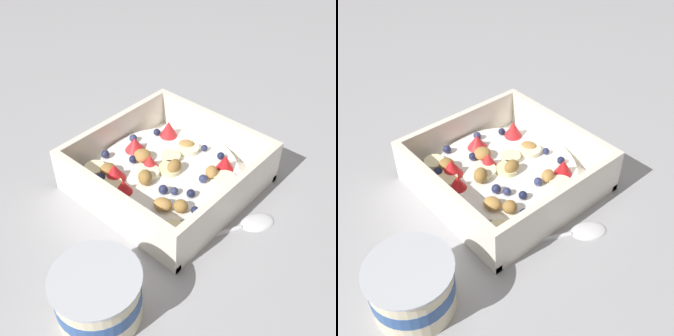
{
  "view_description": "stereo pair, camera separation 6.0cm",
  "coord_description": "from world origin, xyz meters",
  "views": [
    {
      "loc": [
        -0.32,
        0.33,
        0.42
      ],
      "look_at": [
        -0.01,
        -0.02,
        0.03
      ],
      "focal_mm": 45.41,
      "sensor_mm": 36.0,
      "label": 1
    },
    {
      "loc": [
        -0.36,
        0.29,
        0.42
      ],
      "look_at": [
        -0.01,
        -0.02,
        0.03
      ],
      "focal_mm": 45.41,
      "sensor_mm": 36.0,
      "label": 2
    }
  ],
  "objects": [
    {
      "name": "fruit_bowl",
      "position": [
        -0.01,
        -0.01,
        0.02
      ],
      "size": [
        0.23,
        0.23,
        0.07
      ],
      "color": "white",
      "rests_on": "ground"
    },
    {
      "name": "spoon",
      "position": [
        -0.14,
        -0.01,
        0.0
      ],
      "size": [
        0.1,
        0.16,
        0.01
      ],
      "color": "silver",
      "rests_on": "ground"
    },
    {
      "name": "ground_plane",
      "position": [
        0.0,
        0.0,
        0.0
      ],
      "size": [
        2.4,
        2.4,
        0.0
      ],
      "primitive_type": "plane",
      "color": "#9E9EA3"
    },
    {
      "name": "yogurt_cup",
      "position": [
        -0.1,
        0.19,
        0.03
      ],
      "size": [
        0.1,
        0.1,
        0.07
      ],
      "color": "beige",
      "rests_on": "ground"
    }
  ]
}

